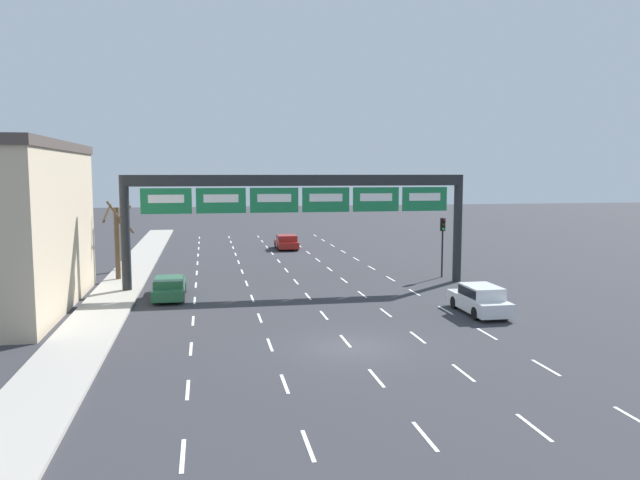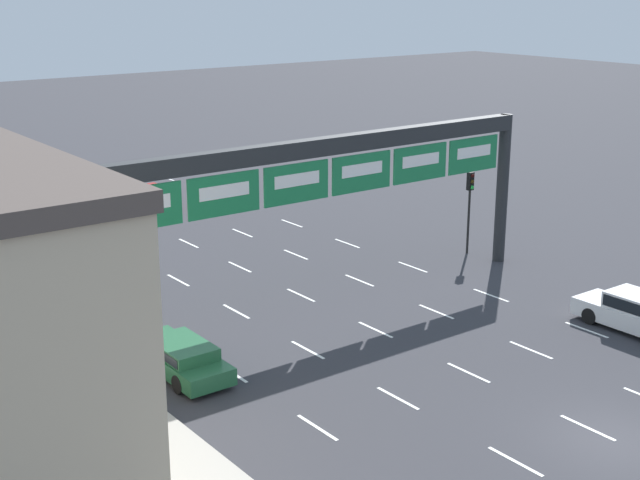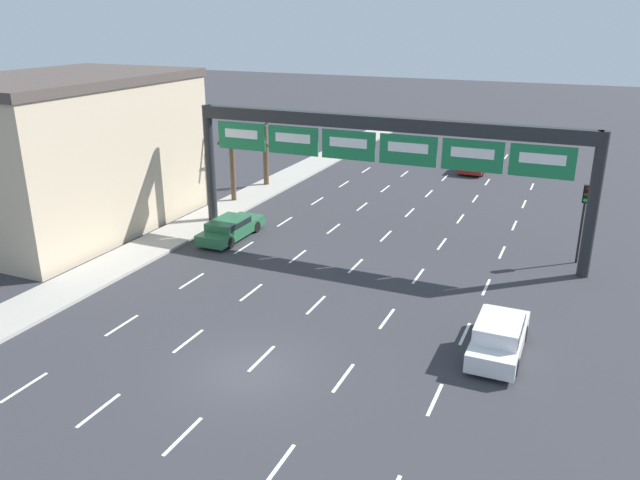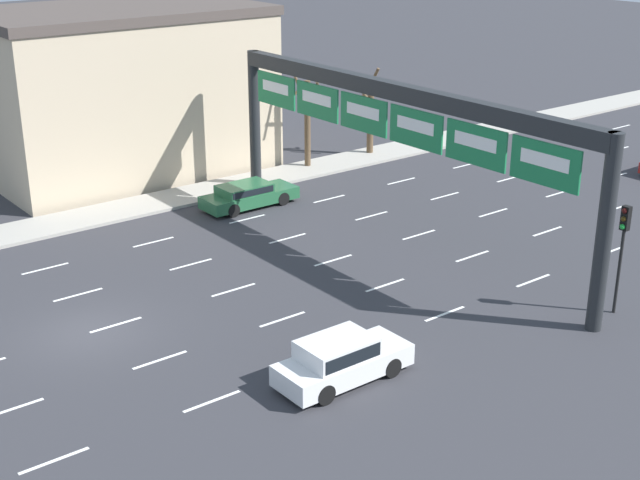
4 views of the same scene
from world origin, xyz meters
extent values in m
plane|color=#333338|center=(0.00, 0.00, 0.00)|extent=(220.00, 220.00, 0.00)
cube|color=white|center=(-6.60, 1.00, 0.01)|extent=(0.12, 2.00, 0.01)
cube|color=white|center=(-6.60, 6.00, 0.01)|extent=(0.12, 2.00, 0.01)
cube|color=white|center=(-6.60, 11.00, 0.01)|extent=(0.12, 2.00, 0.01)
cube|color=white|center=(-6.60, 16.00, 0.01)|extent=(0.12, 2.00, 0.01)
cube|color=white|center=(-6.60, 21.00, 0.01)|extent=(0.12, 2.00, 0.01)
cube|color=white|center=(-6.60, 26.00, 0.01)|extent=(0.12, 2.00, 0.01)
cube|color=white|center=(-6.60, 31.00, 0.01)|extent=(0.12, 2.00, 0.01)
cube|color=white|center=(-6.60, 36.00, 0.01)|extent=(0.12, 2.00, 0.01)
cube|color=white|center=(-6.60, 41.00, 0.01)|extent=(0.12, 2.00, 0.01)
cube|color=white|center=(-3.30, 1.00, 0.01)|extent=(0.12, 2.00, 0.01)
cube|color=white|center=(-3.30, 6.00, 0.01)|extent=(0.12, 2.00, 0.01)
cube|color=white|center=(-3.30, 11.00, 0.01)|extent=(0.12, 2.00, 0.01)
cube|color=white|center=(-3.30, 16.00, 0.01)|extent=(0.12, 2.00, 0.01)
cube|color=white|center=(-3.30, 21.00, 0.01)|extent=(0.12, 2.00, 0.01)
cube|color=white|center=(-3.30, 26.00, 0.01)|extent=(0.12, 2.00, 0.01)
cube|color=white|center=(-3.30, 31.00, 0.01)|extent=(0.12, 2.00, 0.01)
cube|color=white|center=(-3.30, 36.00, 0.01)|extent=(0.12, 2.00, 0.01)
cube|color=white|center=(0.00, 1.00, 0.01)|extent=(0.12, 2.00, 0.01)
cube|color=white|center=(0.00, 6.00, 0.01)|extent=(0.12, 2.00, 0.01)
cube|color=white|center=(0.00, 11.00, 0.01)|extent=(0.12, 2.00, 0.01)
cube|color=white|center=(0.00, 16.00, 0.01)|extent=(0.12, 2.00, 0.01)
cube|color=white|center=(0.00, 21.00, 0.01)|extent=(0.12, 2.00, 0.01)
cube|color=white|center=(0.00, 26.00, 0.01)|extent=(0.12, 2.00, 0.01)
cube|color=white|center=(0.00, 31.00, 0.01)|extent=(0.12, 2.00, 0.01)
cube|color=white|center=(3.30, -4.00, 0.01)|extent=(0.12, 2.00, 0.01)
cube|color=white|center=(3.30, 1.00, 0.01)|extent=(0.12, 2.00, 0.01)
cube|color=white|center=(3.30, 6.00, 0.01)|extent=(0.12, 2.00, 0.01)
cube|color=white|center=(3.30, 11.00, 0.01)|extent=(0.12, 2.00, 0.01)
cube|color=white|center=(3.30, 16.00, 0.01)|extent=(0.12, 2.00, 0.01)
cube|color=white|center=(3.30, 21.00, 0.01)|extent=(0.12, 2.00, 0.01)
cube|color=white|center=(3.30, 26.00, 0.01)|extent=(0.12, 2.00, 0.01)
cube|color=white|center=(6.60, -4.00, 0.01)|extent=(0.12, 2.00, 0.01)
cube|color=white|center=(6.60, 1.00, 0.01)|extent=(0.12, 2.00, 0.01)
cube|color=white|center=(6.60, 6.00, 0.01)|extent=(0.12, 2.00, 0.01)
cube|color=white|center=(6.60, 11.00, 0.01)|extent=(0.12, 2.00, 0.01)
cube|color=white|center=(6.60, 16.00, 0.01)|extent=(0.12, 2.00, 0.01)
cube|color=white|center=(6.60, 21.00, 0.01)|extent=(0.12, 2.00, 0.01)
cylinder|color=#232628|center=(-10.70, 14.29, 3.58)|extent=(0.57, 0.57, 7.16)
cylinder|color=#232628|center=(10.70, 14.29, 3.58)|extent=(0.57, 0.57, 7.16)
cube|color=#232628|center=(0.00, 14.29, 6.81)|extent=(21.40, 0.60, 0.70)
cube|color=#197542|center=(-8.21, 13.95, 5.58)|extent=(3.04, 0.08, 1.56)
cube|color=white|center=(-8.21, 13.91, 5.72)|extent=(2.12, 0.02, 0.50)
cube|color=#197542|center=(-4.93, 13.95, 5.58)|extent=(3.04, 0.08, 1.56)
cube|color=white|center=(-4.93, 13.91, 5.72)|extent=(2.12, 0.02, 0.50)
cube|color=#197542|center=(-1.64, 13.95, 5.58)|extent=(3.04, 0.08, 1.56)
cube|color=white|center=(-1.64, 13.91, 5.72)|extent=(2.12, 0.02, 0.50)
cube|color=#197542|center=(1.64, 13.95, 5.58)|extent=(3.04, 0.08, 1.56)
cube|color=white|center=(1.64, 13.91, 5.72)|extent=(2.12, 0.02, 0.50)
cube|color=#197542|center=(4.93, 13.95, 5.58)|extent=(3.04, 0.08, 1.56)
cube|color=white|center=(4.93, 13.91, 5.72)|extent=(2.12, 0.02, 0.50)
cube|color=#197542|center=(8.21, 13.95, 5.58)|extent=(3.04, 0.08, 1.56)
cube|color=white|center=(8.21, 13.91, 5.72)|extent=(2.12, 0.02, 0.50)
cube|color=#C6B293|center=(-17.98, 10.38, 4.23)|extent=(9.76, 14.78, 8.45)
cube|color=#4C423D|center=(-17.98, 10.38, 8.70)|extent=(9.96, 15.07, 0.50)
cube|color=silver|center=(8.03, 5.00, 0.55)|extent=(1.75, 4.51, 0.70)
cube|color=silver|center=(8.03, 4.73, 1.20)|extent=(1.61, 2.35, 0.61)
cube|color=black|center=(8.03, 4.73, 1.20)|extent=(1.65, 2.16, 0.44)
cylinder|color=black|center=(7.25, 6.35, 0.33)|extent=(0.22, 0.66, 0.66)
cylinder|color=black|center=(8.82, 6.35, 0.33)|extent=(0.22, 0.66, 0.66)
cylinder|color=black|center=(7.25, 3.64, 0.33)|extent=(0.22, 0.66, 0.66)
cylinder|color=black|center=(8.82, 3.64, 0.33)|extent=(0.22, 0.66, 0.66)
cube|color=#235B38|center=(-8.05, 12.12, 0.50)|extent=(1.75, 4.90, 0.59)
cube|color=#235B38|center=(-8.05, 11.82, 1.01)|extent=(1.61, 2.55, 0.43)
cube|color=black|center=(-8.05, 11.82, 1.01)|extent=(1.65, 2.34, 0.31)
cylinder|color=black|center=(-8.84, 13.59, 0.33)|extent=(0.22, 0.66, 0.66)
cylinder|color=black|center=(-7.26, 13.59, 0.33)|extent=(0.22, 0.66, 0.66)
cylinder|color=black|center=(-8.84, 10.65, 0.33)|extent=(0.22, 0.66, 0.66)
cylinder|color=black|center=(-7.26, 10.65, 0.33)|extent=(0.22, 0.66, 0.66)
cylinder|color=black|center=(10.34, 16.04, 1.63)|extent=(0.12, 0.12, 3.25)
cube|color=black|center=(10.34, 16.04, 3.70)|extent=(0.30, 0.24, 0.90)
sphere|color=#3D0E0C|center=(10.34, 15.91, 4.00)|extent=(0.20, 0.20, 0.20)
sphere|color=#412F0C|center=(10.34, 15.91, 3.70)|extent=(0.20, 0.20, 0.20)
sphere|color=green|center=(10.34, 15.91, 3.40)|extent=(0.20, 0.20, 0.20)
cylinder|color=brown|center=(-11.73, 23.16, 2.35)|extent=(0.39, 0.39, 4.39)
cylinder|color=brown|center=(-12.15, 23.42, 3.79)|extent=(0.73, 1.03, 1.06)
cylinder|color=brown|center=(-11.50, 22.85, 3.31)|extent=(0.83, 0.70, 1.07)
cylinder|color=brown|center=(-11.80, 23.45, 4.57)|extent=(0.77, 0.35, 1.23)
cylinder|color=brown|center=(-11.76, 18.53, 2.57)|extent=(0.34, 0.34, 4.83)
cylinder|color=brown|center=(-12.38, 18.70, 4.57)|extent=(0.50, 1.37, 1.20)
cylinder|color=brown|center=(-11.72, 18.00, 4.61)|extent=(1.19, 0.24, 1.69)
cylinder|color=brown|center=(-11.27, 18.97, 4.47)|extent=(1.07, 1.16, 1.33)
camera|label=1|loc=(-5.90, -24.85, 7.32)|focal=35.00mm
camera|label=2|loc=(-21.32, -13.66, 13.14)|focal=50.00mm
camera|label=3|loc=(10.23, -16.85, 12.15)|focal=35.00mm
camera|label=4|loc=(27.22, -10.83, 14.30)|focal=50.00mm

